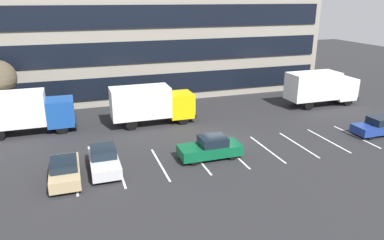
{
  "coord_description": "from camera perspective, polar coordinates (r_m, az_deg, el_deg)",
  "views": [
    {
      "loc": [
        -10.78,
        -25.52,
        11.02
      ],
      "look_at": [
        -1.75,
        1.48,
        1.4
      ],
      "focal_mm": 33.99,
      "sensor_mm": 36.0,
      "label": 1
    }
  ],
  "objects": [
    {
      "name": "sedan_navy",
      "position": [
        34.39,
        27.16,
        -0.91
      ],
      "size": [
        4.21,
        1.76,
        1.51
      ],
      "color": "navy",
      "rests_on": "ground_plane"
    },
    {
      "name": "box_truck_yellow",
      "position": [
        33.0,
        -6.47,
        2.63
      ],
      "size": [
        7.56,
        2.5,
        3.5
      ],
      "color": "yellow",
      "rests_on": "ground_plane"
    },
    {
      "name": "box_truck_blue",
      "position": [
        33.53,
        -24.83,
        1.36
      ],
      "size": [
        7.8,
        2.58,
        3.61
      ],
      "color": "#194799",
      "rests_on": "ground_plane"
    },
    {
      "name": "lot_markings",
      "position": [
        27.29,
        6.52,
        -5.27
      ],
      "size": [
        22.54,
        5.4,
        0.01
      ],
      "color": "silver",
      "rests_on": "ground_plane"
    },
    {
      "name": "ground_plane",
      "position": [
        29.82,
        4.1,
        -3.07
      ],
      "size": [
        120.0,
        120.0,
        0.0
      ],
      "primitive_type": "plane",
      "color": "#262628"
    },
    {
      "name": "office_building",
      "position": [
        44.84,
        -4.74,
        16.03
      ],
      "size": [
        36.52,
        10.92,
        18.0
      ],
      "color": "gray",
      "rests_on": "ground_plane"
    },
    {
      "name": "box_truck_white",
      "position": [
        40.98,
        19.52,
        4.93
      ],
      "size": [
        7.82,
        2.59,
        3.63
      ],
      "color": "white",
      "rests_on": "ground_plane"
    },
    {
      "name": "sedan_tan",
      "position": [
        24.37,
        -19.35,
        -7.45
      ],
      "size": [
        1.81,
        4.31,
        1.55
      ],
      "color": "tan",
      "rests_on": "ground_plane"
    },
    {
      "name": "sedan_forest",
      "position": [
        26.21,
        2.91,
        -4.41
      ],
      "size": [
        4.5,
        1.88,
        1.61
      ],
      "color": "#0C5933",
      "rests_on": "ground_plane"
    },
    {
      "name": "sedan_silver",
      "position": [
        25.08,
        -13.65,
        -6.08
      ],
      "size": [
        1.84,
        4.4,
        1.58
      ],
      "color": "silver",
      "rests_on": "ground_plane"
    }
  ]
}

